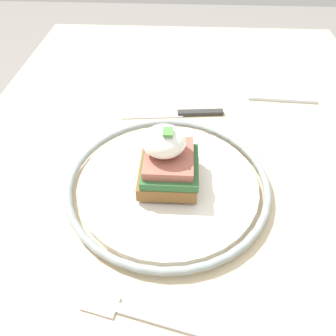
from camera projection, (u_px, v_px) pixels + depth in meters
name	position (u px, v px, depth m)	size (l,w,h in m)	color
dining_table	(186.00, 222.00, 0.55)	(1.07, 0.71, 0.73)	#C6B28E
plate	(168.00, 182.00, 0.44)	(0.27, 0.27, 0.02)	silver
sandwich	(168.00, 160.00, 0.42)	(0.11, 0.08, 0.08)	brown
fork	(150.00, 317.00, 0.32)	(0.05, 0.16, 0.00)	silver
knife	(181.00, 114.00, 0.56)	(0.03, 0.18, 0.01)	#2D2D2D
napkin	(278.00, 82.00, 0.64)	(0.13, 0.12, 0.01)	silver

